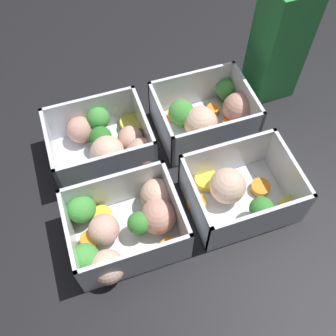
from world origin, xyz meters
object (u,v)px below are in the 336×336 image
container_far_left (109,142)px  juice_carton (279,41)px  container_near_right (239,192)px  container_near_left (125,226)px  container_far_right (208,116)px

container_far_left → juice_carton: size_ratio=0.77×
container_near_right → container_far_left: 0.20m
container_near_left → juice_carton: 0.36m
container_near_left → container_far_right: same height
container_far_left → container_far_right: 0.16m
container_near_right → juice_carton: juice_carton is taller
container_near_right → container_far_left: (-0.15, 0.14, 0.00)m
container_near_left → container_far_left: same height
container_near_right → container_far_left: bearing=137.0°
container_near_right → container_far_right: 0.14m
container_far_left → container_near_right: bearing=-43.0°
container_near_left → container_near_right: size_ratio=0.96×
container_near_right → container_far_right: size_ratio=1.01×
container_near_left → container_near_right: same height
container_far_right → juice_carton: juice_carton is taller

